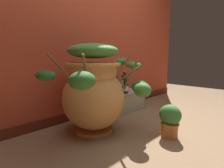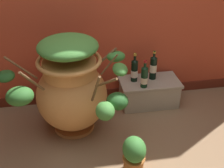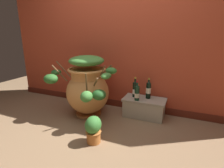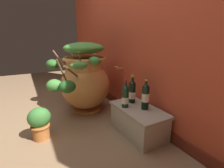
{
  "view_description": "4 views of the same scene",
  "coord_description": "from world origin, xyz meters",
  "px_view_note": "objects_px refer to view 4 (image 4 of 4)",
  "views": [
    {
      "loc": [
        -1.55,
        -0.78,
        0.79
      ],
      "look_at": [
        0.1,
        0.83,
        0.45
      ],
      "focal_mm": 28.07,
      "sensor_mm": 36.0,
      "label": 1
    },
    {
      "loc": [
        -0.39,
        -1.63,
        1.82
      ],
      "look_at": [
        0.02,
        0.81,
        0.35
      ],
      "focal_mm": 45.65,
      "sensor_mm": 36.0,
      "label": 2
    },
    {
      "loc": [
        0.98,
        -1.62,
        1.25
      ],
      "look_at": [
        -0.06,
        0.82,
        0.49
      ],
      "focal_mm": 28.2,
      "sensor_mm": 36.0,
      "label": 3
    },
    {
      "loc": [
        1.71,
        -0.09,
        0.99
      ],
      "look_at": [
        0.14,
        0.76,
        0.49
      ],
      "focal_mm": 26.36,
      "sensor_mm": 36.0,
      "label": 4
    }
  ],
  "objects_px": {
    "wine_bottle_middle": "(132,91)",
    "wine_bottle_right": "(125,96)",
    "terracotta_urn": "(84,79)",
    "wine_bottle_left": "(145,96)",
    "potted_shrub": "(40,122)"
  },
  "relations": [
    {
      "from": "wine_bottle_left",
      "to": "potted_shrub",
      "type": "distance_m",
      "value": 1.09
    },
    {
      "from": "wine_bottle_left",
      "to": "wine_bottle_middle",
      "type": "bearing_deg",
      "value": -176.11
    },
    {
      "from": "terracotta_urn",
      "to": "potted_shrub",
      "type": "xyz_separation_m",
      "value": [
        0.45,
        -0.63,
        -0.28
      ]
    },
    {
      "from": "terracotta_urn",
      "to": "wine_bottle_middle",
      "type": "relative_size",
      "value": 3.47
    },
    {
      "from": "wine_bottle_right",
      "to": "potted_shrub",
      "type": "xyz_separation_m",
      "value": [
        -0.29,
        -0.82,
        -0.23
      ]
    },
    {
      "from": "potted_shrub",
      "to": "terracotta_urn",
      "type": "bearing_deg",
      "value": 125.11
    },
    {
      "from": "wine_bottle_right",
      "to": "wine_bottle_middle",
      "type": "bearing_deg",
      "value": 117.32
    },
    {
      "from": "wine_bottle_left",
      "to": "potted_shrub",
      "type": "xyz_separation_m",
      "value": [
        -0.43,
        -0.97,
        -0.25
      ]
    },
    {
      "from": "wine_bottle_middle",
      "to": "wine_bottle_right",
      "type": "bearing_deg",
      "value": -62.68
    },
    {
      "from": "terracotta_urn",
      "to": "potted_shrub",
      "type": "height_order",
      "value": "terracotta_urn"
    },
    {
      "from": "wine_bottle_middle",
      "to": "terracotta_urn",
      "type": "bearing_deg",
      "value": -153.92
    },
    {
      "from": "wine_bottle_middle",
      "to": "wine_bottle_right",
      "type": "height_order",
      "value": "wine_bottle_middle"
    },
    {
      "from": "terracotta_urn",
      "to": "wine_bottle_right",
      "type": "bearing_deg",
      "value": 14.3
    },
    {
      "from": "wine_bottle_left",
      "to": "terracotta_urn",
      "type": "bearing_deg",
      "value": -158.74
    },
    {
      "from": "terracotta_urn",
      "to": "wine_bottle_left",
      "type": "height_order",
      "value": "terracotta_urn"
    }
  ]
}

